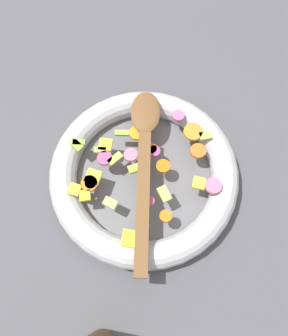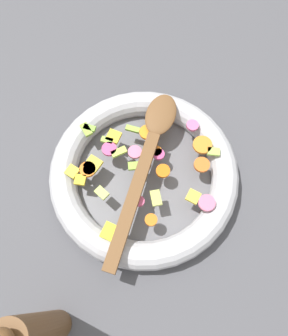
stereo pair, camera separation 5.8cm
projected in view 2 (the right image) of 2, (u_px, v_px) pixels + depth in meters
ground_plane at (144, 178)px, 0.63m from camera, size 4.00×4.00×0.00m
skillet at (144, 174)px, 0.61m from camera, size 0.35×0.35×0.05m
chopped_vegetables at (143, 163)px, 0.59m from camera, size 0.27×0.26×0.01m
wooden_spoon at (147, 156)px, 0.58m from camera, size 0.27×0.26×0.01m
pepper_mill at (36, 331)px, 0.43m from camera, size 0.05×0.05×0.25m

